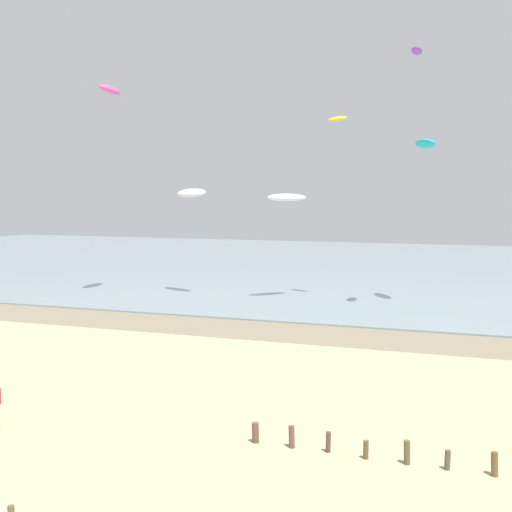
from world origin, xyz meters
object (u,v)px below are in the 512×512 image
at_px(kite_aloft_2, 110,90).
at_px(kite_aloft_5, 337,119).
at_px(kite_aloft_0, 425,144).
at_px(kite_aloft_4, 287,197).
at_px(kite_aloft_1, 191,193).
at_px(kite_aloft_7, 417,51).

distance_m(kite_aloft_2, kite_aloft_5, 16.88).
xyz_separation_m(kite_aloft_0, kite_aloft_4, (-9.49, -1.09, -3.65)).
relative_size(kite_aloft_4, kite_aloft_5, 1.68).
xyz_separation_m(kite_aloft_4, kite_aloft_5, (3.32, 1.31, 5.56)).
height_order(kite_aloft_1, kite_aloft_2, kite_aloft_2).
bearing_deg(kite_aloft_1, kite_aloft_2, -128.93).
height_order(kite_aloft_2, kite_aloft_5, kite_aloft_2).
relative_size(kite_aloft_5, kite_aloft_7, 0.90).
xyz_separation_m(kite_aloft_5, kite_aloft_7, (6.06, -4.21, 3.52)).
distance_m(kite_aloft_0, kite_aloft_2, 23.13).
distance_m(kite_aloft_5, kite_aloft_7, 8.17).
bearing_deg(kite_aloft_2, kite_aloft_0, 89.40).
bearing_deg(kite_aloft_0, kite_aloft_5, -118.98).
distance_m(kite_aloft_0, kite_aloft_7, 6.74).
bearing_deg(kite_aloft_2, kite_aloft_1, 104.07).
bearing_deg(kite_aloft_2, kite_aloft_7, 79.28).
xyz_separation_m(kite_aloft_2, kite_aloft_4, (12.96, 2.50, -7.90)).
relative_size(kite_aloft_0, kite_aloft_4, 0.95).
bearing_deg(kite_aloft_7, kite_aloft_5, -131.97).
relative_size(kite_aloft_4, kite_aloft_7, 1.50).
distance_m(kite_aloft_1, kite_aloft_4, 7.54).
distance_m(kite_aloft_1, kite_aloft_5, 12.14).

